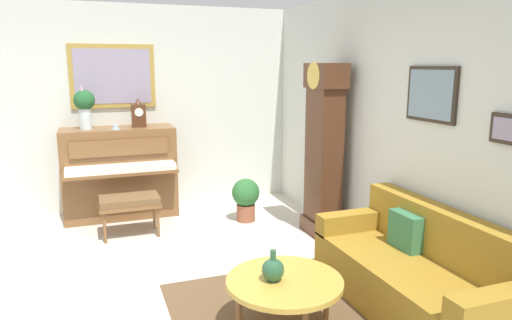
{
  "coord_description": "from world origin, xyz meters",
  "views": [
    {
      "loc": [
        4.05,
        -0.48,
        2.0
      ],
      "look_at": [
        -0.23,
        1.07,
        1.07
      ],
      "focal_mm": 32.72,
      "sensor_mm": 36.0,
      "label": 1
    }
  ],
  "objects_px": {
    "couch": "(418,275)",
    "teacup": "(116,128)",
    "piano": "(120,172)",
    "potted_plant": "(246,197)",
    "mantel_clock": "(139,114)",
    "piano_bench": "(130,203)",
    "flower_vase": "(84,105)",
    "green_jug": "(273,270)",
    "coffee_table": "(284,283)",
    "grandfather_clock": "(324,155)"
  },
  "relations": [
    {
      "from": "coffee_table",
      "to": "mantel_clock",
      "type": "xyz_separation_m",
      "value": [
        -3.32,
        -0.67,
        0.96
      ]
    },
    {
      "from": "piano",
      "to": "potted_plant",
      "type": "relative_size",
      "value": 2.57
    },
    {
      "from": "coffee_table",
      "to": "mantel_clock",
      "type": "distance_m",
      "value": 3.52
    },
    {
      "from": "piano_bench",
      "to": "flower_vase",
      "type": "height_order",
      "value": "flower_vase"
    },
    {
      "from": "piano_bench",
      "to": "mantel_clock",
      "type": "bearing_deg",
      "value": 163.67
    },
    {
      "from": "grandfather_clock",
      "to": "coffee_table",
      "type": "bearing_deg",
      "value": -35.2
    },
    {
      "from": "potted_plant",
      "to": "mantel_clock",
      "type": "bearing_deg",
      "value": -122.09
    },
    {
      "from": "piano",
      "to": "piano_bench",
      "type": "height_order",
      "value": "piano"
    },
    {
      "from": "grandfather_clock",
      "to": "teacup",
      "type": "distance_m",
      "value": 2.64
    },
    {
      "from": "flower_vase",
      "to": "teacup",
      "type": "bearing_deg",
      "value": 67.14
    },
    {
      "from": "mantel_clock",
      "to": "teacup",
      "type": "bearing_deg",
      "value": -64.18
    },
    {
      "from": "flower_vase",
      "to": "teacup",
      "type": "distance_m",
      "value": 0.48
    },
    {
      "from": "flower_vase",
      "to": "teacup",
      "type": "xyz_separation_m",
      "value": [
        0.15,
        0.35,
        -0.29
      ]
    },
    {
      "from": "green_jug",
      "to": "potted_plant",
      "type": "bearing_deg",
      "value": 165.7
    },
    {
      "from": "potted_plant",
      "to": "flower_vase",
      "type": "bearing_deg",
      "value": -112.18
    },
    {
      "from": "couch",
      "to": "coffee_table",
      "type": "relative_size",
      "value": 2.16
    },
    {
      "from": "couch",
      "to": "coffee_table",
      "type": "xyz_separation_m",
      "value": [
        -0.08,
        -1.16,
        0.09
      ]
    },
    {
      "from": "piano_bench",
      "to": "coffee_table",
      "type": "xyz_separation_m",
      "value": [
        2.52,
        0.9,
        -0.01
      ]
    },
    {
      "from": "piano",
      "to": "couch",
      "type": "height_order",
      "value": "piano"
    },
    {
      "from": "flower_vase",
      "to": "piano_bench",
      "type": "bearing_deg",
      "value": 27.63
    },
    {
      "from": "mantel_clock",
      "to": "potted_plant",
      "type": "xyz_separation_m",
      "value": [
        0.77,
        1.22,
        -1.04
      ]
    },
    {
      "from": "teacup",
      "to": "grandfather_clock",
      "type": "bearing_deg",
      "value": 58.45
    },
    {
      "from": "coffee_table",
      "to": "green_jug",
      "type": "bearing_deg",
      "value": -96.35
    },
    {
      "from": "piano_bench",
      "to": "coffee_table",
      "type": "height_order",
      "value": "piano_bench"
    },
    {
      "from": "grandfather_clock",
      "to": "teacup",
      "type": "relative_size",
      "value": 17.5
    },
    {
      "from": "green_jug",
      "to": "potted_plant",
      "type": "xyz_separation_m",
      "value": [
        -2.55,
        0.65,
        -0.2
      ]
    },
    {
      "from": "piano",
      "to": "coffee_table",
      "type": "xyz_separation_m",
      "value": [
        3.32,
        0.94,
        -0.2
      ]
    },
    {
      "from": "mantel_clock",
      "to": "green_jug",
      "type": "bearing_deg",
      "value": 9.85
    },
    {
      "from": "mantel_clock",
      "to": "teacup",
      "type": "xyz_separation_m",
      "value": [
        0.15,
        -0.31,
        -0.15
      ]
    },
    {
      "from": "piano",
      "to": "coffee_table",
      "type": "distance_m",
      "value": 3.46
    },
    {
      "from": "potted_plant",
      "to": "piano",
      "type": "bearing_deg",
      "value": -117.1
    },
    {
      "from": "grandfather_clock",
      "to": "coffee_table",
      "type": "height_order",
      "value": "grandfather_clock"
    },
    {
      "from": "piano",
      "to": "potted_plant",
      "type": "distance_m",
      "value": 1.71
    },
    {
      "from": "coffee_table",
      "to": "potted_plant",
      "type": "height_order",
      "value": "potted_plant"
    },
    {
      "from": "piano_bench",
      "to": "potted_plant",
      "type": "xyz_separation_m",
      "value": [
        -0.04,
        1.46,
        -0.08
      ]
    },
    {
      "from": "piano_bench",
      "to": "coffee_table",
      "type": "bearing_deg",
      "value": 19.73
    },
    {
      "from": "piano",
      "to": "flower_vase",
      "type": "height_order",
      "value": "flower_vase"
    },
    {
      "from": "teacup",
      "to": "green_jug",
      "type": "xyz_separation_m",
      "value": [
        3.16,
        0.88,
        -0.7
      ]
    },
    {
      "from": "mantel_clock",
      "to": "potted_plant",
      "type": "relative_size",
      "value": 0.68
    },
    {
      "from": "piano_bench",
      "to": "potted_plant",
      "type": "distance_m",
      "value": 1.46
    },
    {
      "from": "piano_bench",
      "to": "flower_vase",
      "type": "xyz_separation_m",
      "value": [
        -0.81,
        -0.42,
        1.1
      ]
    },
    {
      "from": "coffee_table",
      "to": "mantel_clock",
      "type": "bearing_deg",
      "value": -168.68
    },
    {
      "from": "couch",
      "to": "teacup",
      "type": "distance_m",
      "value": 3.99
    },
    {
      "from": "grandfather_clock",
      "to": "mantel_clock",
      "type": "bearing_deg",
      "value": -128.24
    },
    {
      "from": "couch",
      "to": "potted_plant",
      "type": "relative_size",
      "value": 3.39
    },
    {
      "from": "green_jug",
      "to": "potted_plant",
      "type": "distance_m",
      "value": 2.63
    },
    {
      "from": "piano_bench",
      "to": "grandfather_clock",
      "type": "xyz_separation_m",
      "value": [
        0.72,
        2.17,
        0.56
      ]
    },
    {
      "from": "piano_bench",
      "to": "mantel_clock",
      "type": "distance_m",
      "value": 1.28
    },
    {
      "from": "coffee_table",
      "to": "potted_plant",
      "type": "relative_size",
      "value": 1.57
    },
    {
      "from": "mantel_clock",
      "to": "piano_bench",
      "type": "bearing_deg",
      "value": -16.33
    }
  ]
}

